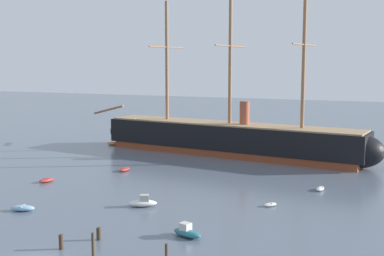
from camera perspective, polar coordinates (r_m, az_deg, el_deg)
The scene contains 15 objects.
tall_ship at distance 92.88m, azimuth 4.26°, elevation -1.17°, with size 59.55×15.14×28.68m.
dinghy_foreground_left at distance 61.77m, azimuth -18.67°, elevation -8.59°, with size 3.10×2.05×0.67m.
motorboat_foreground_right at distance 50.30m, azimuth -0.58°, elevation -11.71°, with size 3.53×2.27×1.37m.
motorboat_near_centre at distance 60.56m, azimuth -5.59°, elevation -8.39°, with size 3.66×2.80×1.42m.
dinghy_mid_left at distance 75.13m, azimuth -16.18°, elevation -5.70°, with size 1.63×2.62×0.57m.
dinghy_mid_right at distance 61.15m, azimuth 8.85°, elevation -8.57°, with size 1.71×1.89×0.42m.
dinghy_alongside_bow at distance 80.04m, azimuth -7.65°, elevation -4.67°, with size 1.22×2.52×0.58m.
dinghy_alongside_stern at distance 69.78m, azimuth 14.34°, elevation -6.67°, with size 1.14×2.21×0.50m.
dinghy_far_left at distance 105.91m, azimuth -9.02°, elevation -1.72°, with size 2.88×1.89×0.63m.
motorboat_distant_centre at distance 101.57m, azimuth 8.26°, elevation -1.98°, with size 3.70×2.37×1.44m.
mooring_piling_nearest at distance 48.63m, azimuth -14.63°, elevation -12.39°, with size 0.40×0.40×1.37m, color #382B1E.
mooring_piling_left_pair at distance 46.12m, azimuth -11.16°, elevation -12.87°, with size 0.26×0.26×2.17m, color #423323.
mooring_piling_right_pair at distance 43.35m, azimuth -2.92°, elevation -14.21°, with size 0.26×0.26×1.99m, color #423323.
mooring_piling_midwater at distance 50.24m, azimuth -10.54°, elevation -11.72°, with size 0.42×0.42×1.21m, color #382B1E.
seagull_in_flight at distance 64.46m, azimuth -6.41°, elevation 1.03°, with size 1.14×0.47×0.13m.
Camera 1 is at (28.57, -32.36, 16.97)m, focal length 47.04 mm.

